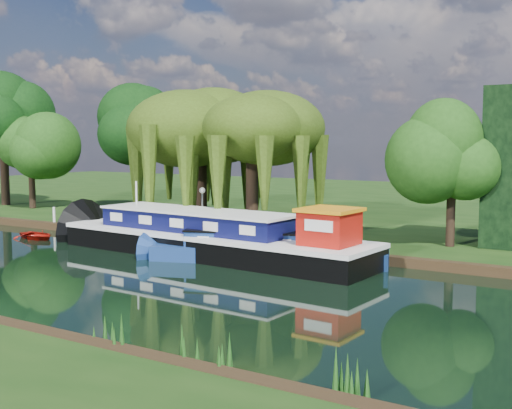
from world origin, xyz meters
The scene contains 14 objects.
ground centered at (0.00, 0.00, 0.00)m, with size 120.00×120.00×0.00m, color black.
far_bank centered at (0.00, 34.00, 0.23)m, with size 120.00×52.00×0.45m, color black.
dutch_barge centered at (4.66, 5.74, 0.92)m, with size 17.82×5.22×3.71m.
narrowboat centered at (7.87, 5.70, 0.59)m, with size 11.27×5.38×1.64m.
red_dinghy centered at (-7.56, 4.97, 0.00)m, with size 2.02×2.82×0.58m, color #9C120B.
willow_left centered at (-1.31, 12.88, 6.36)m, with size 6.79×6.79×8.14m.
willow_right centered at (3.68, 11.01, 5.81)m, with size 6.03×6.03×7.34m.
tree_far_left centered at (-18.39, 13.50, 5.43)m, with size 4.51×4.51×7.27m.
tree_far_back centered at (-22.55, 14.16, 7.34)m, with size 5.88×5.88×9.90m.
tree_far_mid centered at (-8.64, 16.25, 6.46)m, with size 5.33×5.33×8.72m.
tree_far_right centered at (14.66, 12.36, 4.84)m, with size 3.89×3.89×6.36m.
lamppost centered at (0.50, 10.50, 2.42)m, with size 0.36×0.36×2.56m.
mooring_posts centered at (-0.50, 8.40, 0.95)m, with size 19.16×0.16×1.00m.
reeds_near centered at (6.87, -7.57, 0.55)m, with size 33.70×1.50×1.10m.
Camera 1 is at (23.18, -20.07, 5.78)m, focal length 45.00 mm.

